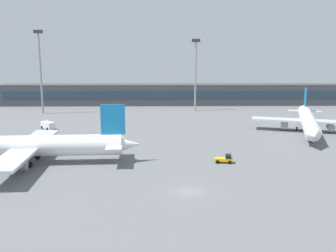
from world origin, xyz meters
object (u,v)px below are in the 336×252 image
Objects in this scene: floodlight_tower_west at (40,67)px; floodlight_tower_east at (196,70)px; airplane_mid at (308,121)px; service_van_white at (48,125)px; baggage_tug_yellow at (225,159)px; airplane_near at (20,146)px.

floodlight_tower_east is (57.04, 6.80, -1.43)m from floodlight_tower_west.
service_van_white is at bearing 175.10° from airplane_mid.
baggage_tug_yellow is (-28.01, -29.55, -2.53)m from airplane_mid.
airplane_mid reaches higher than service_van_white.
airplane_mid is 93.04m from floodlight_tower_west.
floodlight_tower_west is (-84.65, 36.05, 13.82)m from airplane_mid.
service_van_white is 35.40m from floodlight_tower_west.
floodlight_tower_west reaches higher than airplane_mid.
service_van_white is 0.19× the size of floodlight_tower_east.
floodlight_tower_west is 1.10× the size of floodlight_tower_east.
floodlight_tower_east is (-27.61, 42.85, 12.39)m from airplane_mid.
service_van_white is at bearing 98.49° from airplane_near.
floodlight_tower_west is (-16.03, 65.54, 13.58)m from airplane_near.
service_van_white is (-73.97, 6.35, -2.22)m from airplane_mid.
airplane_near is 40.71m from baggage_tug_yellow.
service_van_white is at bearing -141.79° from floodlight_tower_east.
baggage_tug_yellow is at bearing -0.08° from airplane_near.
airplane_near is 1.10× the size of airplane_mid.
airplane_mid is at bearing -57.20° from floodlight_tower_east.
floodlight_tower_east is at bearing 38.21° from service_van_white.
airplane_mid is 52.46m from floodlight_tower_east.
airplane_near is 74.69m from airplane_mid.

